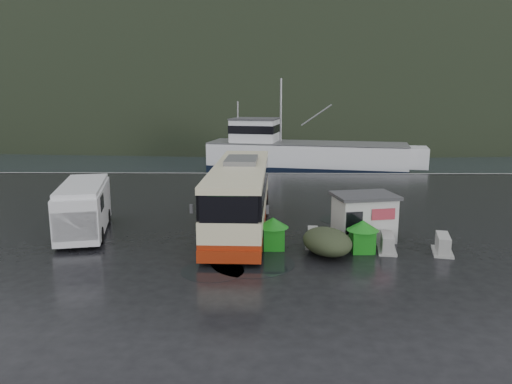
{
  "coord_description": "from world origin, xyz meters",
  "views": [
    {
      "loc": [
        1.34,
        -25.11,
        7.48
      ],
      "look_at": [
        0.95,
        3.17,
        1.7
      ],
      "focal_mm": 35.0,
      "sensor_mm": 36.0,
      "label": 1
    }
  ],
  "objects_px": {
    "waste_bin_right": "(362,252)",
    "dome_tent": "(327,254)",
    "jersey_barrier_a": "(313,245)",
    "white_van": "(86,233)",
    "jersey_barrier_c": "(387,251)",
    "ticket_kiosk": "(363,240)",
    "fishing_trawler": "(307,160)",
    "waste_bin_left": "(273,248)",
    "jersey_barrier_b": "(442,253)",
    "coach_bus": "(240,227)"
  },
  "relations": [
    {
      "from": "jersey_barrier_a",
      "to": "jersey_barrier_b",
      "type": "relative_size",
      "value": 0.92
    },
    {
      "from": "jersey_barrier_b",
      "to": "fishing_trawler",
      "type": "xyz_separation_m",
      "value": [
        -3.62,
        32.04,
        0.0
      ]
    },
    {
      "from": "white_van",
      "to": "jersey_barrier_b",
      "type": "height_order",
      "value": "white_van"
    },
    {
      "from": "ticket_kiosk",
      "to": "jersey_barrier_c",
      "type": "relative_size",
      "value": 1.83
    },
    {
      "from": "waste_bin_right",
      "to": "dome_tent",
      "type": "bearing_deg",
      "value": -168.61
    },
    {
      "from": "jersey_barrier_a",
      "to": "fishing_trawler",
      "type": "xyz_separation_m",
      "value": [
        2.32,
        30.92,
        0.0
      ]
    },
    {
      "from": "waste_bin_left",
      "to": "jersey_barrier_a",
      "type": "height_order",
      "value": "waste_bin_left"
    },
    {
      "from": "jersey_barrier_a",
      "to": "jersey_barrier_b",
      "type": "height_order",
      "value": "jersey_barrier_b"
    },
    {
      "from": "ticket_kiosk",
      "to": "jersey_barrier_b",
      "type": "distance_m",
      "value": 3.9
    },
    {
      "from": "coach_bus",
      "to": "jersey_barrier_a",
      "type": "height_order",
      "value": "coach_bus"
    },
    {
      "from": "dome_tent",
      "to": "jersey_barrier_b",
      "type": "xyz_separation_m",
      "value": [
        5.43,
        0.19,
        0.0
      ]
    },
    {
      "from": "dome_tent",
      "to": "waste_bin_left",
      "type": "bearing_deg",
      "value": 163.06
    },
    {
      "from": "waste_bin_left",
      "to": "waste_bin_right",
      "type": "height_order",
      "value": "waste_bin_left"
    },
    {
      "from": "waste_bin_left",
      "to": "jersey_barrier_b",
      "type": "bearing_deg",
      "value": -4.16
    },
    {
      "from": "dome_tent",
      "to": "jersey_barrier_a",
      "type": "relative_size",
      "value": 1.9
    },
    {
      "from": "waste_bin_left",
      "to": "waste_bin_right",
      "type": "bearing_deg",
      "value": -5.74
    },
    {
      "from": "waste_bin_right",
      "to": "dome_tent",
      "type": "relative_size",
      "value": 0.51
    },
    {
      "from": "coach_bus",
      "to": "dome_tent",
      "type": "relative_size",
      "value": 4.41
    },
    {
      "from": "jersey_barrier_b",
      "to": "fishing_trawler",
      "type": "relative_size",
      "value": 0.07
    },
    {
      "from": "dome_tent",
      "to": "white_van",
      "type": "bearing_deg",
      "value": 165.54
    },
    {
      "from": "white_van",
      "to": "dome_tent",
      "type": "bearing_deg",
      "value": -26.52
    },
    {
      "from": "jersey_barrier_a",
      "to": "jersey_barrier_c",
      "type": "xyz_separation_m",
      "value": [
        3.4,
        -0.91,
        0.0
      ]
    },
    {
      "from": "waste_bin_left",
      "to": "dome_tent",
      "type": "height_order",
      "value": "waste_bin_left"
    },
    {
      "from": "waste_bin_right",
      "to": "jersey_barrier_b",
      "type": "bearing_deg",
      "value": -2.38
    },
    {
      "from": "white_van",
      "to": "dome_tent",
      "type": "relative_size",
      "value": 2.18
    },
    {
      "from": "ticket_kiosk",
      "to": "fishing_trawler",
      "type": "xyz_separation_m",
      "value": [
        -0.31,
        29.97,
        0.0
      ]
    },
    {
      "from": "waste_bin_left",
      "to": "ticket_kiosk",
      "type": "height_order",
      "value": "ticket_kiosk"
    },
    {
      "from": "waste_bin_right",
      "to": "dome_tent",
      "type": "distance_m",
      "value": 1.73
    },
    {
      "from": "ticket_kiosk",
      "to": "white_van",
      "type": "bearing_deg",
      "value": 164.79
    },
    {
      "from": "waste_bin_left",
      "to": "jersey_barrier_c",
      "type": "height_order",
      "value": "waste_bin_left"
    },
    {
      "from": "jersey_barrier_c",
      "to": "coach_bus",
      "type": "bearing_deg",
      "value": 149.41
    },
    {
      "from": "waste_bin_left",
      "to": "jersey_barrier_a",
      "type": "bearing_deg",
      "value": 15.13
    },
    {
      "from": "white_van",
      "to": "dome_tent",
      "type": "height_order",
      "value": "white_van"
    },
    {
      "from": "dome_tent",
      "to": "jersey_barrier_a",
      "type": "height_order",
      "value": "dome_tent"
    },
    {
      "from": "ticket_kiosk",
      "to": "jersey_barrier_a",
      "type": "distance_m",
      "value": 2.8
    },
    {
      "from": "white_van",
      "to": "waste_bin_left",
      "type": "xyz_separation_m",
      "value": [
        9.93,
        -2.44,
        0.0
      ]
    },
    {
      "from": "fishing_trawler",
      "to": "ticket_kiosk",
      "type": "bearing_deg",
      "value": -77.61
    },
    {
      "from": "ticket_kiosk",
      "to": "coach_bus",
      "type": "bearing_deg",
      "value": 148.18
    },
    {
      "from": "ticket_kiosk",
      "to": "jersey_barrier_c",
      "type": "distance_m",
      "value": 2.0
    },
    {
      "from": "white_van",
      "to": "ticket_kiosk",
      "type": "xyz_separation_m",
      "value": [
        14.57,
        -0.96,
        0.0
      ]
    },
    {
      "from": "dome_tent",
      "to": "jersey_barrier_a",
      "type": "distance_m",
      "value": 1.4
    },
    {
      "from": "waste_bin_left",
      "to": "dome_tent",
      "type": "distance_m",
      "value": 2.62
    },
    {
      "from": "coach_bus",
      "to": "jersey_barrier_a",
      "type": "xyz_separation_m",
      "value": [
        3.72,
        -3.31,
        0.0
      ]
    },
    {
      "from": "ticket_kiosk",
      "to": "dome_tent",
      "type": "bearing_deg",
      "value": -144.79
    },
    {
      "from": "ticket_kiosk",
      "to": "jersey_barrier_c",
      "type": "xyz_separation_m",
      "value": [
        0.77,
        -1.85,
        0.0
      ]
    },
    {
      "from": "coach_bus",
      "to": "fishing_trawler",
      "type": "distance_m",
      "value": 28.26
    },
    {
      "from": "jersey_barrier_c",
      "to": "fishing_trawler",
      "type": "xyz_separation_m",
      "value": [
        -1.08,
        31.82,
        0.0
      ]
    },
    {
      "from": "white_van",
      "to": "jersey_barrier_a",
      "type": "height_order",
      "value": "white_van"
    },
    {
      "from": "ticket_kiosk",
      "to": "waste_bin_left",
      "type": "bearing_deg",
      "value": -173.66
    },
    {
      "from": "jersey_barrier_a",
      "to": "jersey_barrier_b",
      "type": "bearing_deg",
      "value": -10.65
    }
  ]
}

